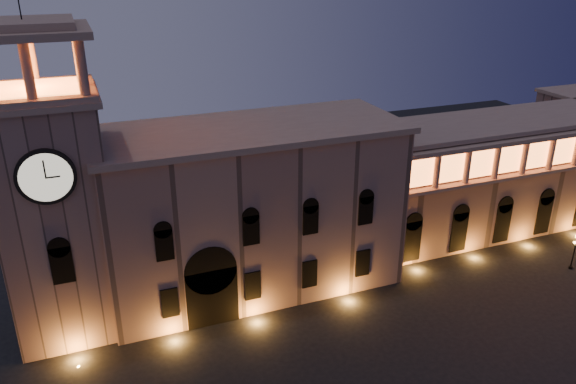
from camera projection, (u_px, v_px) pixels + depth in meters
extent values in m
cube|color=#906B5E|center=(252.00, 211.00, 58.18)|extent=(30.00, 12.00, 17.00)
cube|color=#A1816F|center=(250.00, 129.00, 54.75)|extent=(30.80, 12.80, 0.60)
cube|color=black|center=(211.00, 295.00, 53.67)|extent=(5.00, 1.40, 6.00)
cylinder|color=black|center=(209.00, 268.00, 52.51)|extent=(5.00, 1.40, 5.00)
cube|color=orange|center=(212.00, 298.00, 53.58)|extent=(4.20, 0.20, 5.00)
cube|color=#906B5E|center=(58.00, 222.00, 50.16)|extent=(9.00, 9.00, 22.00)
cube|color=#A1816F|center=(36.00, 98.00, 45.78)|extent=(9.80, 9.80, 0.50)
cylinder|color=black|center=(46.00, 177.00, 43.81)|extent=(4.60, 0.35, 4.60)
cylinder|color=beige|center=(46.00, 178.00, 43.69)|extent=(4.00, 0.12, 4.00)
cube|color=#A1816F|center=(35.00, 92.00, 45.59)|extent=(9.40, 9.40, 0.50)
cube|color=orange|center=(34.00, 88.00, 45.47)|extent=(6.80, 6.80, 0.15)
cylinder|color=#A1816F|center=(28.00, 71.00, 41.41)|extent=(0.76, 0.76, 4.20)
cylinder|color=#A1816F|center=(82.00, 67.00, 42.68)|extent=(0.76, 0.76, 4.20)
cylinder|color=#A1816F|center=(31.00, 55.00, 47.93)|extent=(0.76, 0.76, 4.20)
cylinder|color=#A1816F|center=(78.00, 53.00, 49.21)|extent=(0.76, 0.76, 4.20)
cylinder|color=#A1816F|center=(80.00, 60.00, 45.94)|extent=(0.76, 0.76, 4.20)
cube|color=#A1816F|center=(24.00, 31.00, 43.74)|extent=(9.80, 9.80, 0.60)
cube|color=#A1816F|center=(22.00, 23.00, 43.51)|extent=(7.50, 7.50, 0.60)
cube|color=#8B6559|center=(500.00, 175.00, 71.84)|extent=(40.00, 10.00, 14.00)
cube|color=#A1816F|center=(509.00, 120.00, 69.02)|extent=(40.60, 10.60, 0.50)
cube|color=#A1816F|center=(535.00, 173.00, 66.23)|extent=(40.00, 1.20, 0.40)
cube|color=#A1816F|center=(541.00, 138.00, 64.55)|extent=(40.00, 1.40, 0.50)
cube|color=orange|center=(535.00, 154.00, 65.84)|extent=(38.00, 0.15, 3.60)
cylinder|color=#A1816F|center=(405.00, 175.00, 59.35)|extent=(0.70, 0.70, 4.00)
cylinder|color=#A1816F|center=(437.00, 170.00, 60.69)|extent=(0.70, 0.70, 4.00)
cylinder|color=#A1816F|center=(467.00, 166.00, 62.03)|extent=(0.70, 0.70, 4.00)
cylinder|color=#A1816F|center=(497.00, 161.00, 63.37)|extent=(0.70, 0.70, 4.00)
cylinder|color=#A1816F|center=(525.00, 157.00, 64.70)|extent=(0.70, 0.70, 4.00)
cylinder|color=#A1816F|center=(551.00, 153.00, 66.04)|extent=(0.70, 0.70, 4.00)
cylinder|color=black|center=(574.00, 253.00, 63.23)|extent=(0.16, 0.16, 3.98)
cylinder|color=black|center=(571.00, 267.00, 63.95)|extent=(0.44, 0.44, 0.30)
cylinder|color=black|center=(575.00, 242.00, 62.49)|extent=(0.94, 0.43, 0.06)
sphere|color=#ECB45E|center=(575.00, 243.00, 62.32)|extent=(0.32, 0.32, 0.32)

